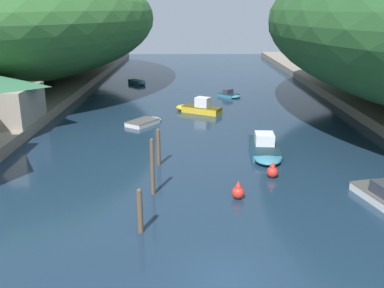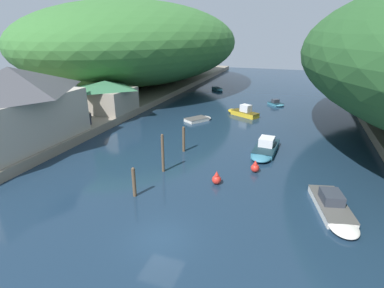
% 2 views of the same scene
% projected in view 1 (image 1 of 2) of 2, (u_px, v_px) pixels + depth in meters
% --- Properties ---
extents(water_surface, '(130.00, 130.00, 0.00)m').
position_uv_depth(water_surface, '(204.00, 115.00, 47.29)').
color(water_surface, '#192D42').
rests_on(water_surface, ground).
extents(hillside_left, '(42.80, 59.92, 17.56)m').
position_uv_depth(hillside_left, '(6.00, 19.00, 62.20)').
color(hillside_left, '#387033').
rests_on(hillside_left, left_bank).
extents(right_bank_cottage, '(5.32, 6.56, 4.45)m').
position_uv_depth(right_bank_cottage, '(362.00, 69.00, 58.47)').
color(right_bank_cottage, slate).
rests_on(right_bank_cottage, right_bank).
extents(boat_near_quay, '(3.27, 3.50, 0.63)m').
position_uv_depth(boat_near_quay, '(138.00, 82.00, 66.03)').
color(boat_near_quay, teal).
rests_on(boat_near_quay, water_surface).
extents(boat_far_right_bank, '(5.58, 4.10, 1.80)m').
position_uv_depth(boat_far_right_bank, '(198.00, 108.00, 48.34)').
color(boat_far_right_bank, gold).
rests_on(boat_far_right_bank, water_surface).
extents(boat_open_rowboat, '(3.90, 4.44, 0.47)m').
position_uv_depth(boat_open_rowboat, '(146.00, 122.00, 43.72)').
color(boat_open_rowboat, silver).
rests_on(boat_open_rowboat, water_surface).
extents(boat_moored_right, '(3.31, 3.37, 1.01)m').
position_uv_depth(boat_moored_right, '(230.00, 95.00, 56.79)').
color(boat_moored_right, teal).
rests_on(boat_moored_right, water_surface).
extents(boat_cabin_cruiser, '(2.57, 6.68, 1.54)m').
position_uv_depth(boat_cabin_cruiser, '(265.00, 149.00, 34.57)').
color(boat_cabin_cruiser, teal).
rests_on(boat_cabin_cruiser, water_surface).
extents(mooring_post_nearest, '(0.29, 0.29, 2.51)m').
position_uv_depth(mooring_post_nearest, '(140.00, 211.00, 22.31)').
color(mooring_post_nearest, brown).
rests_on(mooring_post_nearest, water_surface).
extents(mooring_post_second, '(0.26, 0.26, 3.72)m').
position_uv_depth(mooring_post_second, '(152.00, 167.00, 26.75)').
color(mooring_post_second, brown).
rests_on(mooring_post_second, water_surface).
extents(mooring_post_middle, '(0.29, 0.29, 2.84)m').
position_uv_depth(mooring_post_middle, '(158.00, 147.00, 31.96)').
color(mooring_post_middle, brown).
rests_on(mooring_post_middle, water_surface).
extents(channel_buoy_near, '(0.80, 0.80, 1.19)m').
position_uv_depth(channel_buoy_near, '(238.00, 192.00, 26.55)').
color(channel_buoy_near, red).
rests_on(channel_buoy_near, water_surface).
extents(channel_buoy_far, '(0.79, 0.79, 1.19)m').
position_uv_depth(channel_buoy_far, '(272.00, 171.00, 29.86)').
color(channel_buoy_far, red).
rests_on(channel_buoy_far, water_surface).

